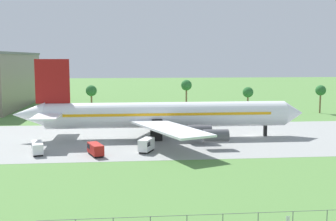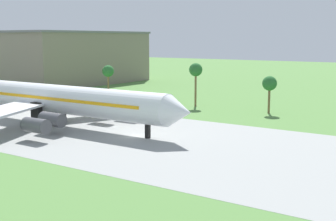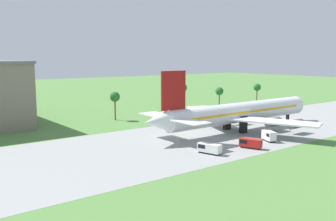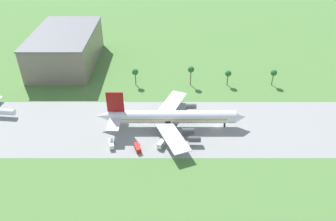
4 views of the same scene
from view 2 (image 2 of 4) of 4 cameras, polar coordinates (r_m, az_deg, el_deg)
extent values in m
plane|color=#517F3D|center=(88.81, -4.30, -3.17)|extent=(600.00, 600.00, 0.00)
cube|color=gray|center=(88.80, -4.30, -3.16)|extent=(320.00, 44.00, 0.02)
cylinder|color=white|center=(102.16, -13.33, 1.39)|extent=(57.13, 6.00, 6.00)
cone|color=white|center=(82.08, 1.38, -0.15)|extent=(4.80, 5.88, 5.88)
cube|color=#EFA314|center=(102.10, -13.34, 1.64)|extent=(48.56, 6.12, 0.60)
cube|color=white|center=(95.44, -19.40, -0.02)|extent=(16.64, 26.19, 0.44)
cube|color=white|center=(111.89, -9.00, 1.60)|extent=(16.64, 26.19, 0.44)
cylinder|color=#4C4C51|center=(93.14, -13.92, -1.08)|extent=(5.40, 2.70, 2.70)
cylinder|color=#4C4C51|center=(87.49, -15.79, -1.78)|extent=(5.40, 2.70, 2.70)
cylinder|color=#4C4C51|center=(103.12, -7.94, 0.04)|extent=(5.40, 2.70, 2.70)
cylinder|color=#4C4C51|center=(106.03, -4.79, 0.33)|extent=(5.40, 2.70, 2.70)
cube|color=black|center=(86.55, -2.50, -1.77)|extent=(0.70, 0.90, 5.02)
cube|color=black|center=(102.59, -15.71, -0.43)|extent=(2.40, 1.20, 5.02)
cube|color=black|center=(106.88, -13.00, 0.04)|extent=(2.40, 1.20, 5.02)
cube|color=slate|center=(197.92, -11.78, 6.25)|extent=(36.00, 60.00, 20.36)
cube|color=slate|center=(197.77, -11.87, 9.31)|extent=(36.72, 61.20, 0.80)
cylinder|color=brown|center=(117.63, 12.22, 1.30)|extent=(0.56, 0.56, 6.86)
sphere|color=#28662D|center=(117.19, 12.28, 3.26)|extent=(3.60, 3.60, 3.60)
cylinder|color=brown|center=(126.91, 3.38, 2.60)|extent=(0.56, 0.56, 9.40)
sphere|color=#28662D|center=(126.45, 3.40, 4.99)|extent=(3.60, 3.60, 3.60)
cylinder|color=brown|center=(145.64, -7.28, 3.03)|extent=(0.56, 0.56, 7.79)
sphere|color=#28662D|center=(145.26, -7.32, 4.79)|extent=(3.60, 3.60, 3.60)
camera|label=1|loc=(90.35, -75.86, 2.66)|focal=45.00mm
camera|label=3|loc=(162.73, -58.76, 6.00)|focal=40.00mm
camera|label=4|loc=(122.01, -98.36, 36.88)|focal=35.00mm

